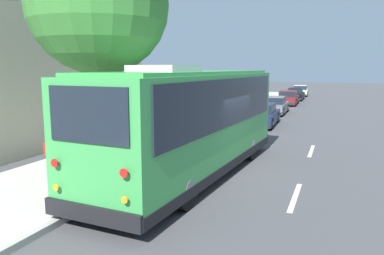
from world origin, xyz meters
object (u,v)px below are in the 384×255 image
at_px(sign_post_far, 101,167).
at_px(sign_post_near, 49,176).
at_px(parked_sedan_white, 300,91).
at_px(fire_hydrant, 204,127).
at_px(parked_sedan_black, 295,94).
at_px(parked_sedan_gray, 275,106).
at_px(parked_sedan_navy, 261,115).
at_px(shuttle_bus, 193,118).
at_px(parked_sedan_maroon, 288,98).

bearing_deg(sign_post_far, sign_post_near, 180.00).
relative_size(parked_sedan_white, fire_hydrant, 5.48).
xyz_separation_m(parked_sedan_black, fire_hydrant, (-24.48, 1.63, -0.04)).
height_order(sign_post_far, fire_hydrant, sign_post_far).
xyz_separation_m(parked_sedan_gray, sign_post_near, (-21.77, 1.57, 0.38)).
height_order(parked_sedan_black, fire_hydrant, parked_sedan_black).
distance_m(parked_sedan_navy, fire_hydrant, 5.58).
relative_size(shuttle_bus, sign_post_near, 6.21).
bearing_deg(sign_post_near, fire_hydrant, -0.24).
distance_m(parked_sedan_maroon, fire_hydrant, 18.91).
bearing_deg(fire_hydrant, sign_post_near, 179.76).
distance_m(parked_sedan_gray, parked_sedan_maroon, 7.39).
distance_m(parked_sedan_navy, parked_sedan_maroon, 13.54).
bearing_deg(parked_sedan_navy, parked_sedan_white, -1.54).
xyz_separation_m(parked_sedan_white, sign_post_far, (-38.85, 1.59, 0.08)).
bearing_deg(parked_sedan_maroon, parked_sedan_navy, 179.17).
bearing_deg(parked_sedan_gray, parked_sedan_navy, -178.97).
bearing_deg(parked_sedan_navy, shuttle_bus, 178.18).
xyz_separation_m(parked_sedan_navy, parked_sedan_maroon, (13.54, 0.18, -0.01)).
height_order(parked_sedan_white, fire_hydrant, parked_sedan_white).
bearing_deg(parked_sedan_maroon, sign_post_near, 175.26).
xyz_separation_m(parked_sedan_black, sign_post_far, (-32.82, 1.67, 0.09)).
bearing_deg(parked_sedan_maroon, sign_post_far, 175.03).
relative_size(parked_sedan_gray, sign_post_near, 2.83).
bearing_deg(parked_sedan_gray, sign_post_near, 174.91).
xyz_separation_m(shuttle_bus, parked_sedan_navy, (11.32, 0.03, -1.25)).
xyz_separation_m(parked_sedan_navy, parked_sedan_white, (25.22, 0.20, -0.01)).
bearing_deg(shuttle_bus, parked_sedan_navy, 4.01).
bearing_deg(parked_sedan_maroon, fire_hydrant, 173.67).
height_order(parked_sedan_gray, fire_hydrant, parked_sedan_gray).
bearing_deg(fire_hydrant, sign_post_far, 179.70).
bearing_deg(parked_sedan_black, parked_sedan_white, 0.23).
xyz_separation_m(parked_sedan_white, fire_hydrant, (-30.52, 1.54, -0.05)).
height_order(parked_sedan_maroon, fire_hydrant, parked_sedan_maroon).
height_order(parked_sedan_white, sign_post_near, sign_post_near).
bearing_deg(parked_sedan_navy, parked_sedan_gray, -0.00).
bearing_deg(parked_sedan_navy, parked_sedan_maroon, -1.24).
bearing_deg(shuttle_bus, fire_hydrant, 20.27).
xyz_separation_m(shuttle_bus, parked_sedan_black, (30.50, 0.14, -1.27)).
bearing_deg(parked_sedan_white, parked_sedan_navy, 177.10).
bearing_deg(parked_sedan_gray, parked_sedan_black, -1.41).
bearing_deg(sign_post_far, fire_hydrant, -0.30).
relative_size(parked_sedan_maroon, sign_post_near, 2.82).
bearing_deg(fire_hydrant, parked_sedan_navy, -18.19).
bearing_deg(parked_sedan_gray, parked_sedan_maroon, -1.24).
height_order(parked_sedan_navy, parked_sedan_black, parked_sedan_navy).
distance_m(parked_sedan_maroon, parked_sedan_white, 11.68).
bearing_deg(parked_sedan_navy, sign_post_near, 171.49).
bearing_deg(sign_post_near, parked_sedan_white, -2.23).
xyz_separation_m(parked_sedan_gray, sign_post_far, (-19.79, 1.57, 0.09)).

